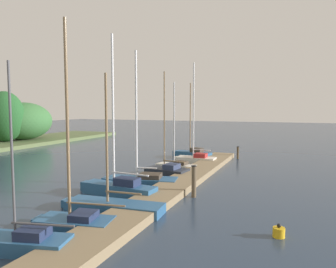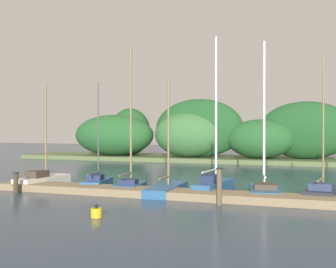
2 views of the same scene
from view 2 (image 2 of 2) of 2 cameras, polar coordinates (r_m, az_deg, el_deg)
dock_pier at (r=20.03m, az=8.83°, el=-7.96°), size 25.08×1.80×0.35m
far_shore at (r=43.58m, az=11.56°, el=-0.33°), size 56.10×8.09×6.17m
sailboat_0 at (r=25.74m, az=-15.56°, el=-5.61°), size 1.24×4.03×5.64m
sailboat_1 at (r=24.53m, az=-8.97°, el=-6.04°), size 1.65×3.30×5.68m
sailboat_2 at (r=23.29m, az=-4.84°, el=-6.14°), size 1.66×3.44×7.38m
sailboat_3 at (r=22.30m, az=-0.03°, el=-6.82°), size 1.47×4.52×5.72m
sailboat_4 at (r=22.53m, az=6.00°, el=-6.25°), size 1.25×4.19×7.80m
sailboat_5 at (r=22.04m, az=12.18°, el=-6.67°), size 2.08×4.34×7.42m
sailboat_6 at (r=21.32m, az=19.14°, el=-6.99°), size 1.63×2.92×6.52m
mooring_piling_0 at (r=23.55m, az=-18.84°, el=-5.88°), size 0.29×0.29×1.01m
mooring_piling_1 at (r=18.77m, az=6.56°, el=-6.68°), size 0.26×0.26×1.54m
channel_buoy_1 at (r=16.42m, az=-9.14°, el=-9.86°), size 0.40×0.40×0.47m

